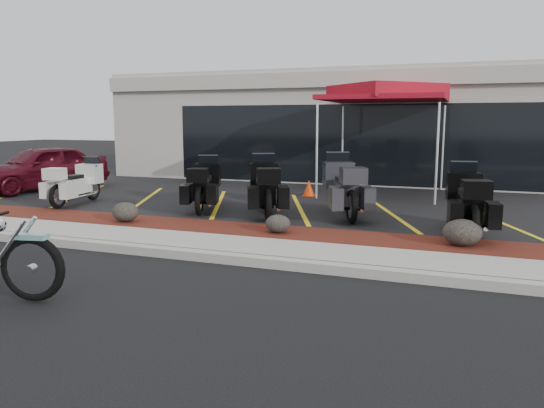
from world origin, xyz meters
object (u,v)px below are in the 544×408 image
at_px(popup_canopy, 385,95).
at_px(hero_cruiser, 32,259).
at_px(traffic_cone, 309,188).
at_px(parked_car, 41,168).
at_px(touring_white, 92,178).

bearing_deg(popup_canopy, hero_cruiser, -116.46).
xyz_separation_m(hero_cruiser, traffic_cone, (0.85, 9.39, -0.19)).
distance_m(parked_car, traffic_cone, 8.28).
bearing_deg(parked_car, traffic_cone, 28.84).
bearing_deg(touring_white, hero_cruiser, -152.06).
height_order(parked_car, traffic_cone, parked_car).
bearing_deg(traffic_cone, popup_canopy, 32.35).
height_order(hero_cruiser, traffic_cone, hero_cruiser).
xyz_separation_m(touring_white, popup_canopy, (7.13, 3.99, 2.26)).
relative_size(traffic_cone, popup_canopy, 0.11).
xyz_separation_m(traffic_cone, popup_canopy, (1.89, 1.20, 2.62)).
bearing_deg(parked_car, touring_white, -4.70).
relative_size(touring_white, popup_canopy, 0.51).
relative_size(hero_cruiser, popup_canopy, 0.81).
xyz_separation_m(touring_white, traffic_cone, (5.24, 2.79, -0.36)).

